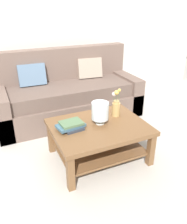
{
  "coord_description": "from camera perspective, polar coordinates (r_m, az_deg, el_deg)",
  "views": [
    {
      "loc": [
        -1.03,
        -2.44,
        1.71
      ],
      "look_at": [
        -0.02,
        -0.22,
        0.54
      ],
      "focal_mm": 37.01,
      "sensor_mm": 36.0,
      "label": 1
    }
  ],
  "objects": [
    {
      "name": "glass_hurricane_vase",
      "position": [
        2.6,
        1.64,
        0.2
      ],
      "size": [
        0.2,
        0.2,
        0.26
      ],
      "color": "silver",
      "rests_on": "coffee_table"
    },
    {
      "name": "ground_plane",
      "position": [
        3.16,
        -1.35,
        -7.27
      ],
      "size": [
        10.0,
        10.0,
        0.0
      ],
      "primitive_type": "plane",
      "color": "#B7B2A8"
    },
    {
      "name": "couch",
      "position": [
        3.73,
        -6.38,
        4.22
      ],
      "size": [
        2.23,
        0.9,
        1.06
      ],
      "color": "brown",
      "rests_on": "ground"
    },
    {
      "name": "coffee_table",
      "position": [
        2.69,
        1.32,
        -5.47
      ],
      "size": [
        1.07,
        0.84,
        0.44
      ],
      "color": "brown",
      "rests_on": "ground"
    },
    {
      "name": "flower_pitcher",
      "position": [
        2.81,
        5.6,
        1.49
      ],
      "size": [
        0.11,
        0.1,
        0.34
      ],
      "color": "tan",
      "rests_on": "coffee_table"
    },
    {
      "name": "book_stack_main",
      "position": [
        2.55,
        -5.47,
        -3.32
      ],
      "size": [
        0.32,
        0.23,
        0.08
      ],
      "color": "#2D333D",
      "rests_on": "coffee_table"
    },
    {
      "name": "back_wall",
      "position": [
        4.24,
        -10.99,
        20.25
      ],
      "size": [
        6.4,
        0.12,
        2.7
      ],
      "primitive_type": "cube",
      "color": "beige",
      "rests_on": "ground"
    }
  ]
}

